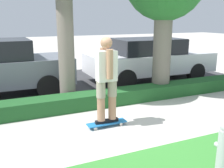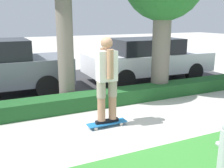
% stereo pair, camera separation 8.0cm
% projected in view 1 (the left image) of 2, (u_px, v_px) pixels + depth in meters
% --- Properties ---
extents(ground_plane, '(60.00, 60.00, 0.00)m').
position_uv_depth(ground_plane, '(131.00, 127.00, 5.65)').
color(ground_plane, '#BCB7AD').
extents(street_asphalt, '(12.44, 5.00, 0.01)m').
position_uv_depth(street_asphalt, '(76.00, 84.00, 9.36)').
color(street_asphalt, '#38383A').
rests_on(street_asphalt, ground_plane).
extents(hedge_row, '(12.44, 0.60, 0.38)m').
position_uv_depth(hedge_row, '(103.00, 98.00, 7.01)').
color(hedge_row, '#1E5123').
rests_on(hedge_row, ground_plane).
extents(skateboard, '(0.87, 0.24, 0.09)m').
position_uv_depth(skateboard, '(107.00, 123.00, 5.65)').
color(skateboard, '#1E6BAD').
rests_on(skateboard, ground_plane).
extents(skater_person, '(0.52, 0.47, 1.83)m').
position_uv_depth(skater_person, '(107.00, 78.00, 5.41)').
color(skater_person, black).
rests_on(skater_person, skateboard).
extents(parked_car_middle, '(4.69, 2.06, 1.56)m').
position_uv_depth(parked_car_middle, '(149.00, 58.00, 9.75)').
color(parked_car_middle, silver).
rests_on(parked_car_middle, ground_plane).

